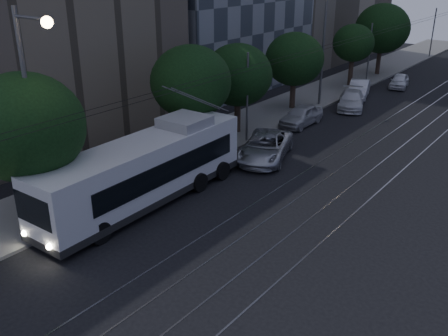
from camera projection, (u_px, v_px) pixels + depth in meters
ground at (216, 223)px, 23.26m from camera, size 120.00×120.00×0.00m
sidewalk at (293, 105)px, 42.09m from camera, size 5.00×90.00×0.15m
tram_rails at (412, 128)px, 36.49m from camera, size 4.52×90.00×0.02m
overhead_wires at (323, 68)px, 39.36m from camera, size 2.23×90.00×6.00m
trolleybus at (147, 170)px, 24.66m from camera, size 2.96×12.76×5.63m
pickup_silver at (265, 147)px, 30.55m from camera, size 4.36×6.19×1.57m
car_white_a at (301, 116)px, 36.81m from camera, size 1.76×4.34×1.48m
car_white_b at (351, 100)px, 41.05m from camera, size 3.63×5.28×1.42m
car_white_c at (359, 89)px, 44.42m from camera, size 2.85×4.80×1.49m
car_white_d at (399, 81)px, 47.78m from camera, size 2.32×4.05×1.30m
tree_0 at (24, 127)px, 21.42m from camera, size 5.24×5.24×7.07m
tree_1 at (191, 82)px, 29.40m from camera, size 4.81×4.81×6.88m
tree_2 at (238, 75)px, 33.77m from camera, size 4.69×4.69×6.27m
tree_3 at (294, 59)px, 39.46m from camera, size 4.66×4.66×6.20m
tree_4 at (353, 43)px, 46.49m from camera, size 3.85×3.85×5.94m
tree_5 at (382, 29)px, 51.32m from camera, size 5.58×5.58×7.36m
streetlamp_near at (34, 105)px, 20.32m from camera, size 2.37×0.44×9.74m
streetlamp_far at (329, 30)px, 39.54m from camera, size 2.49×0.44×10.31m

